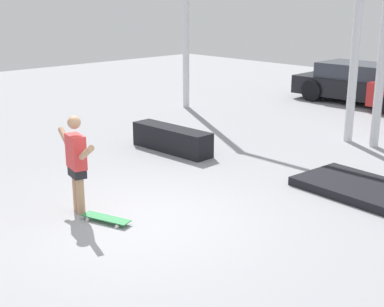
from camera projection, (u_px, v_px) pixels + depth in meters
ground_plane at (138, 222)px, 8.22m from camera, size 36.00×36.00×0.00m
skateboarder at (76, 160)px, 8.38m from camera, size 1.40×0.38×1.58m
skateboard at (106, 218)px, 8.21m from camera, size 0.84×0.45×0.08m
grind_box at (172, 139)px, 11.95m from camera, size 2.10×0.60×0.54m
manual_pad at (376, 193)px, 9.23m from camera, size 2.86×1.57×0.16m
parked_car_black at (361, 83)px, 17.34m from camera, size 4.34×2.06×1.28m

